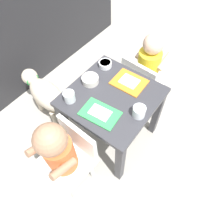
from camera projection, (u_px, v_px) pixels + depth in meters
name	position (u px, v px, depth m)	size (l,w,h in m)	color
ground_plane	(112.00, 135.00, 1.58)	(7.00, 7.00, 0.00)	#9E998E
kitchen_cabinet_back	(0.00, 31.00, 1.53)	(2.34, 0.32, 0.97)	#232326
dining_table	(112.00, 106.00, 1.27)	(0.50, 0.50, 0.48)	#333338
seated_child_left	(61.00, 151.00, 1.05)	(0.30, 0.30, 0.65)	white
seated_child_right	(148.00, 67.00, 1.44)	(0.30, 0.30, 0.64)	white
dog	(45.00, 93.00, 1.53)	(0.23, 0.46, 0.32)	beige
food_tray_left	(100.00, 113.00, 1.11)	(0.15, 0.22, 0.02)	green
food_tray_right	(129.00, 82.00, 1.24)	(0.16, 0.20, 0.02)	orange
water_cup_left	(139.00, 112.00, 1.09)	(0.07, 0.07, 0.06)	white
water_cup_right	(69.00, 97.00, 1.15)	(0.06, 0.06, 0.06)	white
veggie_bowl_far	(105.00, 64.00, 1.31)	(0.08, 0.08, 0.03)	white
cereal_bowl_right_side	(90.00, 80.00, 1.23)	(0.10, 0.10, 0.04)	silver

